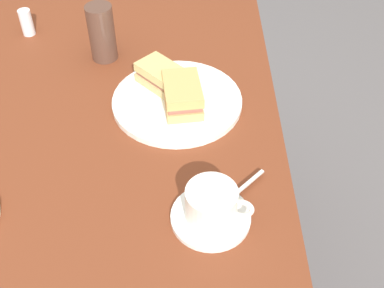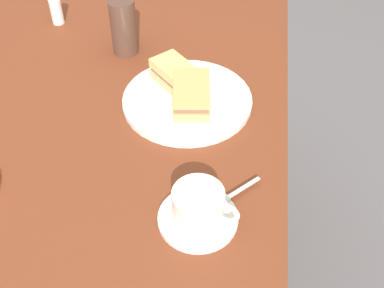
{
  "view_description": "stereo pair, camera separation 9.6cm",
  "coord_description": "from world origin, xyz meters",
  "views": [
    {
      "loc": [
        -0.71,
        -0.26,
        1.45
      ],
      "look_at": [
        -0.03,
        -0.26,
        0.76
      ],
      "focal_mm": 45.88,
      "sensor_mm": 36.0,
      "label": 1
    },
    {
      "loc": [
        -0.71,
        -0.35,
        1.45
      ],
      "look_at": [
        -0.03,
        -0.26,
        0.76
      ],
      "focal_mm": 45.88,
      "sensor_mm": 36.0,
      "label": 2
    }
  ],
  "objects": [
    {
      "name": "drinking_glass",
      "position": [
        0.31,
        -0.04,
        0.8
      ],
      "size": [
        0.06,
        0.06,
        0.14
      ],
      "primitive_type": "cylinder",
      "color": "brown",
      "rests_on": "dining_table"
    },
    {
      "name": "coffee_cup",
      "position": [
        -0.19,
        -0.29,
        0.78
      ],
      "size": [
        0.09,
        0.12,
        0.07
      ],
      "color": "white",
      "rests_on": "coffee_saucer"
    },
    {
      "name": "salt_shaker",
      "position": [
        0.41,
        0.17,
        0.77
      ],
      "size": [
        0.03,
        0.03,
        0.07
      ],
      "primitive_type": "cylinder",
      "color": "silver",
      "rests_on": "dining_table"
    },
    {
      "name": "spoon",
      "position": [
        -0.13,
        -0.35,
        0.75
      ],
      "size": [
        0.08,
        0.08,
        0.01
      ],
      "color": "silver",
      "rests_on": "coffee_saucer"
    },
    {
      "name": "coffee_saucer",
      "position": [
        -0.19,
        -0.29,
        0.74
      ],
      "size": [
        0.14,
        0.14,
        0.01
      ],
      "primitive_type": "cylinder",
      "color": "white",
      "rests_on": "dining_table"
    },
    {
      "name": "sandwich_front",
      "position": [
        0.1,
        -0.24,
        0.78
      ],
      "size": [
        0.13,
        0.09,
        0.06
      ],
      "color": "tan",
      "rests_on": "sandwich_plate"
    },
    {
      "name": "sandwich_back",
      "position": [
        0.17,
        -0.2,
        0.77
      ],
      "size": [
        0.14,
        0.14,
        0.05
      ],
      "color": "tan",
      "rests_on": "sandwich_plate"
    },
    {
      "name": "sandwich_plate",
      "position": [
        0.13,
        -0.23,
        0.74
      ],
      "size": [
        0.29,
        0.29,
        0.01
      ],
      "primitive_type": "cylinder",
      "color": "white",
      "rests_on": "dining_table"
    },
    {
      "name": "dining_table",
      "position": [
        0.0,
        0.0,
        0.63
      ],
      "size": [
        1.27,
        0.9,
        0.73
      ],
      "color": "brown",
      "rests_on": "ground_plane"
    }
  ]
}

